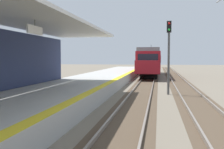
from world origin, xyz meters
TOP-DOWN VIEW (x-y plane):
  - station_platform at (-2.50, 16.00)m, footprint 5.00×80.00m
  - track_pair_nearest_platform at (1.90, 20.00)m, footprint 2.34×120.00m
  - track_pair_middle at (5.30, 20.00)m, footprint 2.34×120.00m
  - approaching_train at (1.90, 42.62)m, footprint 2.93×19.60m
  - rail_signal_post at (3.83, 22.24)m, footprint 0.32×0.34m

SIDE VIEW (x-z plane):
  - track_pair_nearest_platform at x=1.90m, z-range -0.03..0.13m
  - track_pair_middle at x=5.30m, z-range -0.03..0.13m
  - station_platform at x=-2.50m, z-range 0.00..0.90m
  - approaching_train at x=1.90m, z-range -0.20..4.56m
  - rail_signal_post at x=3.83m, z-range 0.59..5.79m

